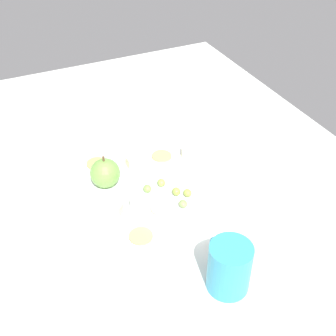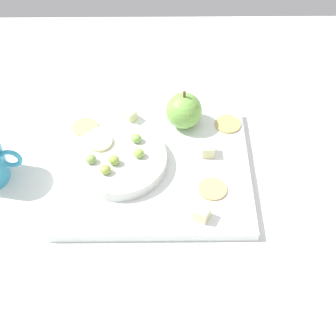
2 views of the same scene
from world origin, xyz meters
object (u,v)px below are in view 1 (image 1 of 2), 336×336
Objects in this scene: cracker_1 at (162,156)px; grape_3 at (183,204)px; cracker_2 at (141,236)px; apple_slice_0 at (161,208)px; cheese_cube_0 at (116,210)px; grape_4 at (161,183)px; platter at (158,189)px; grape_0 at (176,192)px; cup at (229,267)px; grape_1 at (147,189)px; cheese_cube_1 at (132,162)px; apple_whole at (105,173)px; cheese_cube_2 at (186,152)px; grape_2 at (187,193)px; serving_dish at (168,199)px; cracker_0 at (97,163)px.

grape_3 is (20.38, -4.41, 2.75)cm from cracker_1.
apple_slice_0 reaches higher than cracker_2.
cheese_cube_0 is 1.16× the size of grape_4.
grape_4 reaches higher than platter.
cheese_cube_0 is at bearing -115.30° from grape_3.
cup reaches higher than grape_0.
grape_1 and grape_4 have the same top height.
grape_3 reaches higher than cheese_cube_1.
apple_whole reaches higher than grape_1.
grape_0 reaches higher than grape_4.
apple_slice_0 is (-3.33, 5.99, 2.29)cm from cracker_2.
cheese_cube_2 is at bearing 118.62° from cheese_cube_0.
cup reaches higher than cheese_cube_1.
platter is 9.41cm from grape_2.
grape_2 reaches higher than serving_dish.
grape_2 reaches higher than apple_slice_0.
grape_4 is at bearing 178.86° from serving_dish.
grape_0 is 22.26cm from cup.
grape_1 is 1.00× the size of grape_2.
grape_1 is (10.76, -14.87, 1.88)cm from cheese_cube_2.
grape_2 is 1.00× the size of grape_3.
grape_4 reaches higher than cracker_1.
cheese_cube_2 is (-2.28, 21.44, -2.25)cm from apple_whole.
grape_2 reaches higher than cracker_1.
apple_slice_0 is (3.45, -3.07, 1.39)cm from serving_dish.
cracker_0 is (-4.23, -7.38, -0.90)cm from cheese_cube_1.
cracker_0 is 44.00cm from cup.
platter is 17.53× the size of grape_2.
cheese_cube_0 is at bearing -120.32° from apple_slice_0.
platter is 6.86× the size of cracker_1.
cheese_cube_1 reaches higher than platter.
serving_dish is at bearing 138.35° from apple_slice_0.
grape_0 is at bearing -13.80° from cracker_1.
cheese_cube_0 and cheese_cube_1 have the same top height.
apple_whole is at bearing -74.39° from cracker_1.
apple_whole reaches higher than grape_4.
cup is at bearing 10.15° from grape_1.
cheese_cube_2 reaches higher than platter.
cheese_cube_0 reaches higher than cracker_2.
apple_whole is 16.42cm from apple_slice_0.
cheese_cube_0 is at bearing -152.93° from cup.
cracker_2 is 0.44× the size of cup.
platter is at bearing 128.22° from grape_1.
cracker_1 is at bearing 167.79° from grape_3.
cheese_cube_1 is 1.00× the size of cheese_cube_2.
grape_1 is 0.17× the size of cup.
apple_slice_0 is (18.86, -0.77, 1.39)cm from cheese_cube_1.
apple_whole is at bearing -2.55° from cracker_0.
apple_slice_0 is (19.24, -8.78, 2.29)cm from cracker_1.
cracker_2 is 2.56× the size of grape_2.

